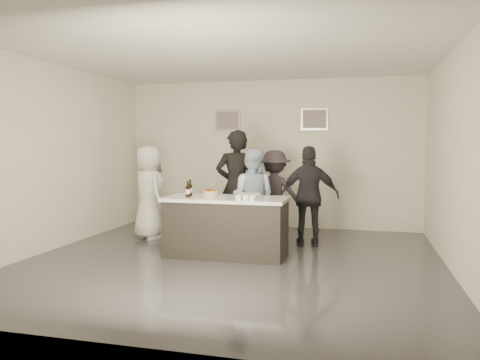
{
  "coord_description": "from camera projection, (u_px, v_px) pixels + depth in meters",
  "views": [
    {
      "loc": [
        1.79,
        -6.48,
        1.7
      ],
      "look_at": [
        0.0,
        0.5,
        1.15
      ],
      "focal_mm": 35.0,
      "sensor_mm": 36.0,
      "label": 1
    }
  ],
  "objects": [
    {
      "name": "picture_right",
      "position": [
        315.0,
        119.0,
        9.3
      ],
      "size": [
        0.54,
        0.04,
        0.44
      ],
      "primitive_type": "cube",
      "color": "#B2B2B7",
      "rests_on": "wall_back"
    },
    {
      "name": "bar_counter",
      "position": [
        226.0,
        226.0,
        7.12
      ],
      "size": [
        1.86,
        0.86,
        0.9
      ],
      "primitive_type": "cube",
      "color": "white",
      "rests_on": "ground"
    },
    {
      "name": "person_main_blue",
      "position": [
        252.0,
        197.0,
        7.87
      ],
      "size": [
        0.84,
        0.67,
        1.63
      ],
      "primitive_type": "imported",
      "rotation": [
        0.0,
        0.0,
        3.07
      ],
      "color": "silver",
      "rests_on": "ground"
    },
    {
      "name": "tumbler_cluster",
      "position": [
        248.0,
        196.0,
        6.84
      ],
      "size": [
        0.3,
        0.4,
        0.08
      ],
      "primitive_type": "cube",
      "color": "#C79312",
      "rests_on": "bar_counter"
    },
    {
      "name": "ceiling",
      "position": [
        231.0,
        52.0,
        6.6
      ],
      "size": [
        6.0,
        6.0,
        0.0
      ],
      "primitive_type": "plane",
      "rotation": [
        3.14,
        0.0,
        0.0
      ],
      "color": "white"
    },
    {
      "name": "wall_front",
      "position": [
        134.0,
        169.0,
        3.82
      ],
      "size": [
        6.0,
        0.04,
        3.0
      ],
      "primitive_type": "cube",
      "color": "silver",
      "rests_on": "ground"
    },
    {
      "name": "person_main_black",
      "position": [
        236.0,
        187.0,
        8.01
      ],
      "size": [
        0.81,
        0.63,
        1.95
      ],
      "primitive_type": "imported",
      "rotation": [
        0.0,
        0.0,
        3.4
      ],
      "color": "black",
      "rests_on": "ground"
    },
    {
      "name": "wall_right",
      "position": [
        457.0,
        160.0,
        5.97
      ],
      "size": [
        0.04,
        6.0,
        3.0
      ],
      "primitive_type": "cube",
      "color": "silver",
      "rests_on": "ground"
    },
    {
      "name": "floor",
      "position": [
        232.0,
        261.0,
        6.83
      ],
      "size": [
        6.0,
        6.0,
        0.0
      ],
      "primitive_type": "plane",
      "color": "#3D3D42",
      "rests_on": "ground"
    },
    {
      "name": "candles",
      "position": [
        202.0,
        198.0,
        6.89
      ],
      "size": [
        0.24,
        0.08,
        0.01
      ],
      "primitive_type": "cube",
      "color": "pink",
      "rests_on": "bar_counter"
    },
    {
      "name": "picture_left",
      "position": [
        228.0,
        120.0,
        9.75
      ],
      "size": [
        0.54,
        0.04,
        0.44
      ],
      "primitive_type": "cube",
      "color": "#B2B2B7",
      "rests_on": "wall_back"
    },
    {
      "name": "wall_back",
      "position": [
        270.0,
        154.0,
        9.61
      ],
      "size": [
        6.0,
        0.04,
        3.0
      ],
      "primitive_type": "cube",
      "color": "silver",
      "rests_on": "ground"
    },
    {
      "name": "person_guest_back",
      "position": [
        274.0,
        193.0,
        8.6
      ],
      "size": [
        1.06,
        0.65,
        1.59
      ],
      "primitive_type": "imported",
      "rotation": [
        0.0,
        0.0,
        3.2
      ],
      "color": "#302A32",
      "rests_on": "ground"
    },
    {
      "name": "cake",
      "position": [
        211.0,
        194.0,
        7.13
      ],
      "size": [
        0.24,
        0.24,
        0.08
      ],
      "primitive_type": "cylinder",
      "color": "yellow",
      "rests_on": "bar_counter"
    },
    {
      "name": "person_guest_left",
      "position": [
        149.0,
        192.0,
        8.4
      ],
      "size": [
        0.97,
        0.94,
        1.68
      ],
      "primitive_type": "imported",
      "rotation": [
        0.0,
        0.0,
        2.44
      ],
      "color": "silver",
      "rests_on": "ground"
    },
    {
      "name": "person_guest_right",
      "position": [
        310.0,
        196.0,
        7.79
      ],
      "size": [
        1.04,
        0.57,
        1.68
      ],
      "primitive_type": "imported",
      "rotation": [
        0.0,
        0.0,
        3.31
      ],
      "color": "black",
      "rests_on": "ground"
    },
    {
      "name": "beer_bottle_a",
      "position": [
        190.0,
        187.0,
        7.29
      ],
      "size": [
        0.07,
        0.07,
        0.26
      ],
      "primitive_type": "cylinder",
      "color": "black",
      "rests_on": "bar_counter"
    },
    {
      "name": "wall_left",
      "position": [
        50.0,
        157.0,
        7.46
      ],
      "size": [
        0.04,
        6.0,
        3.0
      ],
      "primitive_type": "cube",
      "color": "silver",
      "rests_on": "ground"
    },
    {
      "name": "beer_bottle_b",
      "position": [
        188.0,
        189.0,
        7.07
      ],
      "size": [
        0.07,
        0.07,
        0.26
      ],
      "primitive_type": "cylinder",
      "color": "black",
      "rests_on": "bar_counter"
    }
  ]
}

